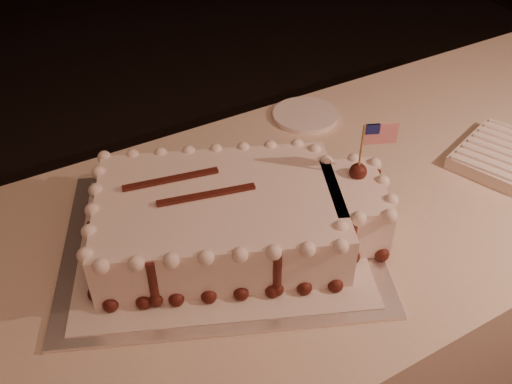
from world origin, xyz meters
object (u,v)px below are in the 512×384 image
napkin_stack (500,155)px  side_plate (305,115)px  banquet_table (278,330)px  cake_board (221,240)px  sheet_cake (236,216)px

napkin_stack → side_plate: (-0.29, 0.38, -0.01)m
banquet_table → cake_board: (-0.14, 0.00, 0.38)m
cake_board → side_plate: (0.40, 0.30, 0.00)m
banquet_table → cake_board: size_ratio=3.96×
side_plate → cake_board: bearing=-143.2°
banquet_table → side_plate: side_plate is taller
napkin_stack → banquet_table: bearing=171.5°
cake_board → side_plate: side_plate is taller
sheet_cake → cake_board: bearing=157.0°
cake_board → sheet_cake: 0.07m
sheet_cake → side_plate: sheet_cake is taller
banquet_table → sheet_cake: size_ratio=4.00×
sheet_cake → napkin_stack: size_ratio=2.26×
cake_board → napkin_stack: (0.69, -0.08, 0.01)m
side_plate → sheet_cake: bearing=-139.9°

